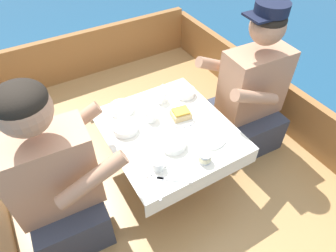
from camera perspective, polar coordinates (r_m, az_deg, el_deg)
name	(u,v)px	position (r m, az deg, el deg)	size (l,w,h in m)	color
ground_plane	(173,209)	(2.23, 0.98, -15.61)	(60.00, 60.00, 0.00)	navy
boat_deck	(173,197)	(2.09, 1.03, -13.31)	(2.02, 2.98, 0.33)	#A87F4C
gunwale_port	(0,246)	(1.75, -29.31, -19.31)	(0.06, 2.98, 0.35)	#936033
gunwale_starboard	(290,111)	(2.33, 22.29, 2.71)	(0.06, 2.98, 0.35)	#936033
bow_coaming	(90,52)	(2.85, -14.65, 13.43)	(1.90, 0.06, 0.41)	#936033
cockpit_table	(168,134)	(1.70, 0.00, -1.58)	(0.67, 0.74, 0.42)	#B2B2B7
person_port	(57,182)	(1.56, -20.42, -10.01)	(0.54, 0.46, 0.97)	#333847
person_starboard	(250,94)	(2.02, 15.43, 5.82)	(0.54, 0.46, 0.99)	#333847
plate_sandwich	(181,117)	(1.73, 2.43, 1.67)	(0.17, 0.17, 0.01)	white
plate_bread	(208,136)	(1.63, 7.63, -1.99)	(0.20, 0.20, 0.01)	white
sandwich	(181,114)	(1.71, 2.46, 2.35)	(0.12, 0.10, 0.05)	tan
bowl_port_near	(125,127)	(1.66, -8.16, -0.27)	(0.14, 0.14, 0.04)	white
bowl_starboard_near	(185,92)	(1.89, 3.24, 6.49)	(0.13, 0.13, 0.04)	white
bowl_center_far	(173,143)	(1.56, 0.99, -3.31)	(0.14, 0.14, 0.04)	white
bowl_port_far	(121,108)	(1.78, -8.86, 3.39)	(0.14, 0.14, 0.04)	white
coffee_cup_port	(161,96)	(1.83, -1.29, 5.67)	(0.10, 0.07, 0.07)	white
coffee_cup_starboard	(158,165)	(1.46, -1.86, -7.35)	(0.09, 0.06, 0.05)	white
coffee_cup_center	(151,115)	(1.70, -3.20, 2.06)	(0.10, 0.07, 0.06)	white
tin_can	(205,157)	(1.50, 7.02, -5.95)	(0.07, 0.07, 0.05)	silver
utensil_spoon_center	(187,129)	(1.67, 3.69, -0.50)	(0.15, 0.10, 0.01)	silver
utensil_knife_port	(172,89)	(1.94, 0.81, 6.98)	(0.07, 0.16, 0.00)	silver
utensil_fork_starboard	(171,180)	(1.44, 0.53, -10.19)	(0.14, 0.12, 0.00)	silver
utensil_spoon_port	(152,181)	(1.44, -3.11, -10.48)	(0.04, 0.17, 0.01)	silver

